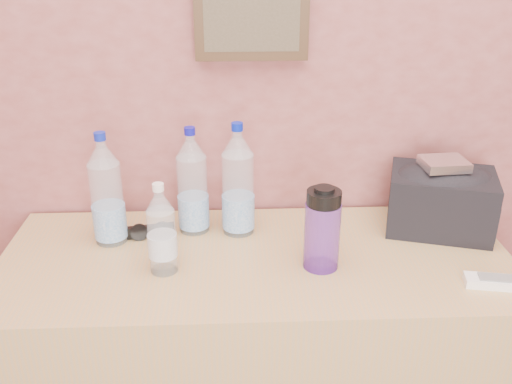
% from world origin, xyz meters
% --- Properties ---
extents(picture_frame, '(0.30, 0.03, 0.25)m').
position_xyz_m(picture_frame, '(-0.12, 1.98, 1.40)').
color(picture_frame, '#382311').
rests_on(picture_frame, room_shell).
extents(dresser, '(1.32, 0.55, 0.83)m').
position_xyz_m(dresser, '(-0.12, 1.70, 0.41)').
color(dresser, tan).
rests_on(dresser, ground).
extents(pet_large_a, '(0.08, 0.08, 0.31)m').
position_xyz_m(pet_large_a, '(-0.50, 1.81, 0.96)').
color(pet_large_a, silver).
rests_on(pet_large_a, dresser).
extents(pet_large_b, '(0.09, 0.09, 0.32)m').
position_xyz_m(pet_large_b, '(-0.16, 1.84, 0.97)').
color(pet_large_b, silver).
rests_on(pet_large_b, dresser).
extents(pet_large_c, '(0.08, 0.08, 0.30)m').
position_xyz_m(pet_large_c, '(-0.28, 1.86, 0.96)').
color(pet_large_c, '#A2C0D2').
rests_on(pet_large_c, dresser).
extents(pet_small, '(0.07, 0.07, 0.23)m').
position_xyz_m(pet_small, '(-0.35, 1.65, 0.93)').
color(pet_small, white).
rests_on(pet_small, dresser).
extents(nalgene_bottle, '(0.09, 0.09, 0.22)m').
position_xyz_m(nalgene_bottle, '(0.04, 1.65, 0.93)').
color(nalgene_bottle, '#5D27A8').
rests_on(nalgene_bottle, dresser).
extents(sunglasses, '(0.14, 0.07, 0.03)m').
position_xyz_m(sunglasses, '(-0.40, 1.82, 0.84)').
color(sunglasses, black).
rests_on(sunglasses, dresser).
extents(ac_remote, '(0.16, 0.08, 0.02)m').
position_xyz_m(ac_remote, '(0.45, 1.54, 0.84)').
color(ac_remote, white).
rests_on(ac_remote, dresser).
extents(toiletry_bag, '(0.32, 0.27, 0.19)m').
position_xyz_m(toiletry_bag, '(0.40, 1.84, 0.92)').
color(toiletry_bag, black).
rests_on(toiletry_bag, dresser).
extents(foil_packet, '(0.12, 0.10, 0.02)m').
position_xyz_m(foil_packet, '(0.39, 1.83, 1.03)').
color(foil_packet, silver).
rests_on(foil_packet, toiletry_bag).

